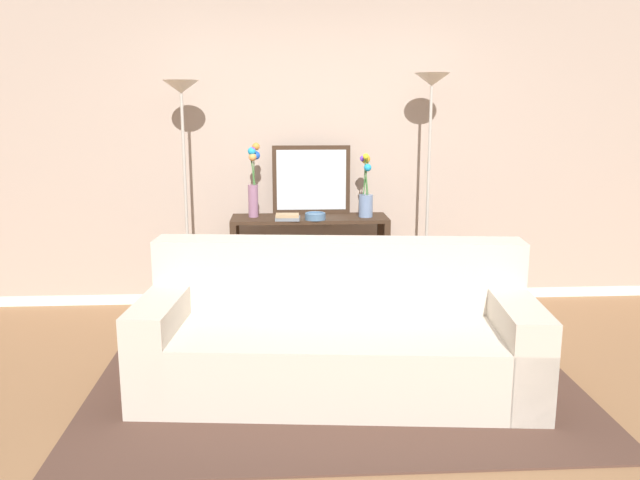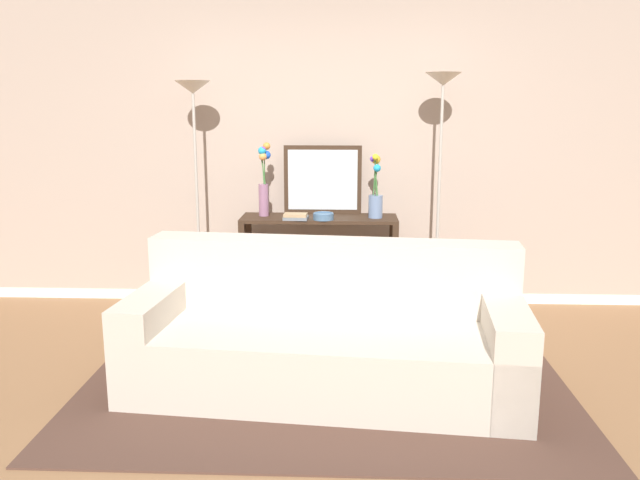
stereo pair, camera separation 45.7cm
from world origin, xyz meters
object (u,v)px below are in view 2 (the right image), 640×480
object	(u,v)px
vase_tall_flowers	(264,180)
console_table	(319,247)
floor_lamp_right	(441,128)
book_stack	(296,217)
vase_short_flowers	(376,194)
couch	(326,339)
floor_lamp_left	(194,133)
wall_mirror	(323,180)
fruit_bowl	(323,216)
book_row_under_console	(281,305)

from	to	relation	value
vase_tall_flowers	console_table	bearing A→B (deg)	-2.95
floor_lamp_right	book_stack	size ratio (longest dim) A/B	9.72
floor_lamp_right	vase_short_flowers	world-z (taller)	floor_lamp_right
couch	console_table	size ratio (longest dim) A/B	1.90
vase_short_flowers	book_stack	distance (m)	0.67
floor_lamp_left	couch	bearing A→B (deg)	-51.86
vase_short_flowers	wall_mirror	bearing A→B (deg)	156.74
wall_mirror	book_stack	xyz separation A→B (m)	(-0.20, -0.31, -0.26)
book_stack	console_table	bearing A→B (deg)	37.15
console_table	floor_lamp_right	world-z (taller)	floor_lamp_right
floor_lamp_left	floor_lamp_right	size ratio (longest dim) A/B	0.97
couch	floor_lamp_left	bearing A→B (deg)	128.14
couch	vase_tall_flowers	size ratio (longest dim) A/B	4.03
floor_lamp_left	wall_mirror	xyz separation A→B (m)	(1.01, 0.24, -0.39)
console_table	book_stack	world-z (taller)	book_stack
floor_lamp_right	fruit_bowl	world-z (taller)	floor_lamp_right
floor_lamp_left	book_stack	distance (m)	1.04
wall_mirror	book_stack	distance (m)	0.45
console_table	floor_lamp_right	xyz separation A→B (m)	(0.96, -0.07, 0.98)
wall_mirror	vase_tall_flowers	xyz separation A→B (m)	(-0.48, -0.14, 0.01)
console_table	wall_mirror	world-z (taller)	wall_mirror
fruit_bowl	book_row_under_console	distance (m)	0.88
book_stack	fruit_bowl	bearing A→B (deg)	2.25
fruit_bowl	book_stack	size ratio (longest dim) A/B	0.82
couch	console_table	xyz separation A→B (m)	(-0.11, 1.47, 0.26)
couch	vase_tall_flowers	xyz separation A→B (m)	(-0.56, 1.49, 0.81)
floor_lamp_right	couch	bearing A→B (deg)	-121.49
floor_lamp_left	wall_mirror	distance (m)	1.11
vase_tall_flowers	book_row_under_console	distance (m)	1.07
vase_short_flowers	book_stack	world-z (taller)	vase_short_flowers
couch	fruit_bowl	xyz separation A→B (m)	(-0.07, 1.34, 0.54)
couch	console_table	world-z (taller)	couch
floor_lamp_right	book_stack	bearing A→B (deg)	-176.72
console_table	book_stack	bearing A→B (deg)	-142.85
floor_lamp_right	book_row_under_console	world-z (taller)	floor_lamp_right
vase_short_flowers	fruit_bowl	xyz separation A→B (m)	(-0.42, -0.11, -0.16)
floor_lamp_right	floor_lamp_left	bearing A→B (deg)	-180.00
floor_lamp_left	book_row_under_console	world-z (taller)	floor_lamp_left
vase_tall_flowers	book_row_under_console	xyz separation A→B (m)	(0.13, -0.02, -1.06)
floor_lamp_right	book_stack	xyz separation A→B (m)	(-1.14, -0.07, -0.70)
floor_lamp_right	wall_mirror	distance (m)	1.06
floor_lamp_left	book_row_under_console	bearing A→B (deg)	6.20
book_row_under_console	couch	bearing A→B (deg)	-73.73
floor_lamp_right	fruit_bowl	distance (m)	1.16
couch	vase_short_flowers	bearing A→B (deg)	76.29
floor_lamp_right	wall_mirror	bearing A→B (deg)	165.66
floor_lamp_left	vase_tall_flowers	distance (m)	0.66
vase_short_flowers	console_table	bearing A→B (deg)	177.46
couch	wall_mirror	xyz separation A→B (m)	(-0.08, 1.64, 0.79)
console_table	fruit_bowl	world-z (taller)	fruit_bowl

